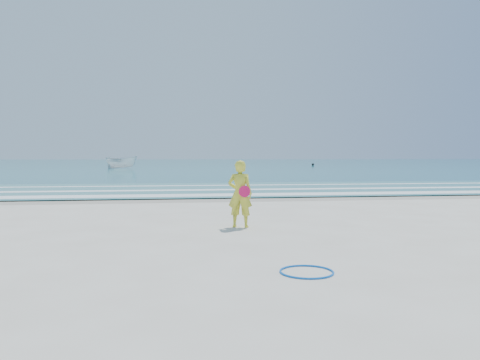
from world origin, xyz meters
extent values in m
plane|color=silver|center=(0.00, 0.00, 0.00)|extent=(400.00, 400.00, 0.00)
cube|color=#B2A893|center=(0.00, 9.00, 0.00)|extent=(400.00, 2.40, 0.00)
cube|color=#19727F|center=(0.00, 105.00, 0.02)|extent=(400.00, 190.00, 0.04)
cube|color=#59B7AD|center=(0.00, 14.00, 0.04)|extent=(400.00, 10.00, 0.01)
cube|color=white|center=(0.00, 10.30, 0.05)|extent=(400.00, 1.40, 0.01)
cube|color=white|center=(0.00, 13.20, 0.05)|extent=(400.00, 0.90, 0.01)
cube|color=white|center=(0.00, 16.50, 0.05)|extent=(400.00, 0.60, 0.01)
torus|color=blue|center=(0.65, -2.51, 0.01)|extent=(0.98, 0.98, 0.03)
imported|color=white|center=(-7.89, 51.83, 0.85)|extent=(4.48, 2.78, 1.62)
sphere|color=black|center=(21.06, 64.50, 0.24)|extent=(0.41, 0.41, 0.41)
imported|color=yellow|center=(0.30, 1.86, 0.79)|extent=(0.67, 0.54, 1.58)
cylinder|color=#F91658|center=(0.38, 1.68, 0.86)|extent=(0.27, 0.08, 0.27)
camera|label=1|loc=(-1.22, -8.96, 1.69)|focal=35.00mm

